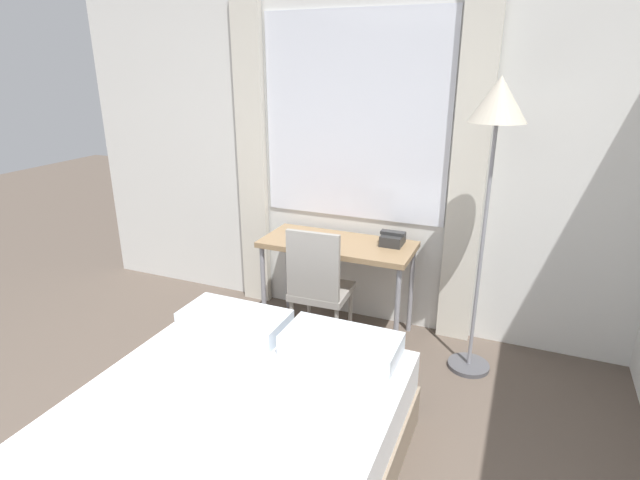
{
  "coord_description": "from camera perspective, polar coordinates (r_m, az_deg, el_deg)",
  "views": [
    {
      "loc": [
        1.18,
        -0.51,
        1.99
      ],
      "look_at": [
        -0.02,
        2.34,
        0.89
      ],
      "focal_mm": 28.0,
      "sensor_mm": 36.0,
      "label": 1
    }
  ],
  "objects": [
    {
      "name": "wall_back_with_window",
      "position": [
        3.82,
        4.54,
        9.96
      ],
      "size": [
        5.01,
        0.13,
        2.7
      ],
      "color": "silver",
      "rests_on": "ground_plane"
    },
    {
      "name": "desk",
      "position": [
        3.72,
        2.01,
        -1.24
      ],
      "size": [
        1.13,
        0.5,
        0.74
      ],
      "color": "#937551",
      "rests_on": "ground_plane"
    },
    {
      "name": "desk_chair",
      "position": [
        3.56,
        -0.19,
        -5.02
      ],
      "size": [
        0.42,
        0.42,
        0.93
      ],
      "rotation": [
        0.0,
        0.0,
        0.05
      ],
      "color": "gray",
      "rests_on": "ground_plane"
    },
    {
      "name": "bed",
      "position": [
        2.58,
        -11.91,
        -23.57
      ],
      "size": [
        1.52,
        1.95,
        0.59
      ],
      "color": "gray",
      "rests_on": "ground_plane"
    },
    {
      "name": "standing_lamp",
      "position": [
        3.15,
        19.48,
        12.1
      ],
      "size": [
        0.34,
        0.34,
        1.92
      ],
      "color": "#4C4C51",
      "rests_on": "ground_plane"
    },
    {
      "name": "telephone",
      "position": [
        3.67,
        8.31,
        0.14
      ],
      "size": [
        0.18,
        0.18,
        0.1
      ],
      "color": "#2D2D2D",
      "rests_on": "desk"
    },
    {
      "name": "book",
      "position": [
        3.69,
        -0.35,
        -0.0
      ],
      "size": [
        0.24,
        0.18,
        0.02
      ],
      "rotation": [
        0.0,
        0.0,
        0.12
      ],
      "color": "maroon",
      "rests_on": "desk"
    }
  ]
}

